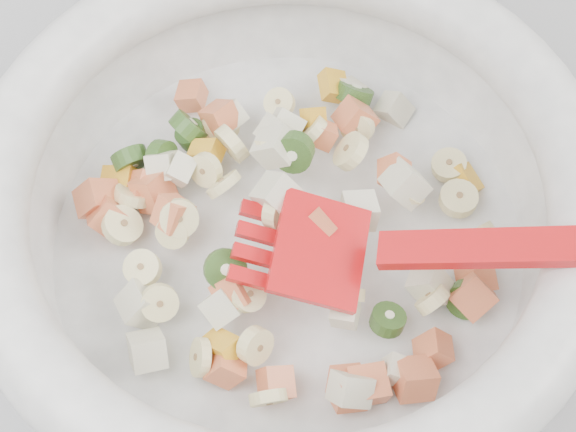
{
  "coord_description": "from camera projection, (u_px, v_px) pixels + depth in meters",
  "views": [
    {
      "loc": [
        0.14,
        1.13,
        1.44
      ],
      "look_at": [
        0.15,
        1.41,
        0.95
      ],
      "focal_mm": 55.0,
      "sensor_mm": 36.0,
      "label": 1
    }
  ],
  "objects": [
    {
      "name": "counter",
      "position": [
        157.0,
        405.0,
        1.02
      ],
      "size": [
        2.0,
        0.6,
        0.9
      ],
      "primitive_type": "cube",
      "color": "#96969B",
      "rests_on": "ground"
    },
    {
      "name": "mixing_bowl",
      "position": [
        288.0,
        206.0,
        0.56
      ],
      "size": [
        0.47,
        0.4,
        0.15
      ],
      "color": "white",
      "rests_on": "counter"
    }
  ]
}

